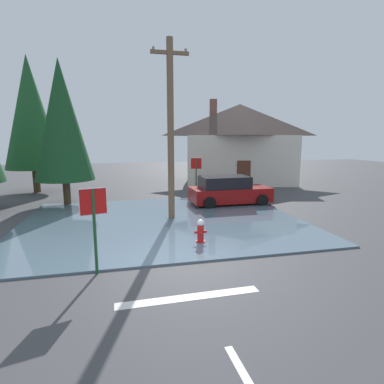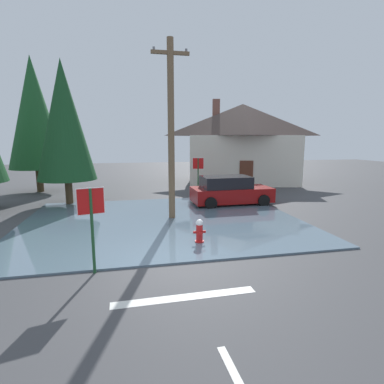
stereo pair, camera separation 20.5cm
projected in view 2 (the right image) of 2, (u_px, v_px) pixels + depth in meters
The scene contains 11 objects.
ground_plane at pixel (172, 265), 8.73m from camera, with size 80.00×80.00×0.10m, color #424244.
flood_puddle at pixel (163, 220), 13.22m from camera, with size 11.80×9.53×0.06m, color slate.
lane_stop_bar at pixel (185, 297), 6.82m from camera, with size 3.30×0.30×0.01m, color silver.
stop_sign_near at pixel (91, 213), 7.78m from camera, with size 0.68×0.20×2.31m.
fire_hydrant at pixel (199, 232), 10.28m from camera, with size 0.43×0.37×0.86m.
utility_pole at pixel (171, 128), 12.93m from camera, with size 1.60×0.28×7.65m.
stop_sign_far at pixel (198, 168), 19.55m from camera, with size 0.71×0.19×2.38m.
house at pixel (242, 142), 24.83m from camera, with size 10.21×7.89×6.87m.
parked_car at pixel (230, 191), 16.55m from camera, with size 4.35×2.16×1.56m.
pine_tree_tall_left at pixel (64, 121), 15.89m from camera, with size 3.06×3.06×7.66m.
pine_tree_mid_left at pixel (34, 113), 19.86m from camera, with size 3.56×3.56×8.91m.
Camera 2 is at (-1.15, -8.19, 3.50)m, focal length 28.26 mm.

